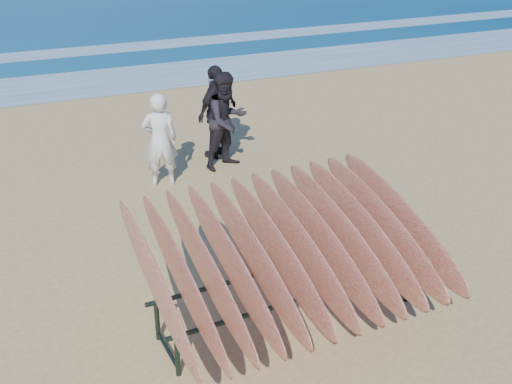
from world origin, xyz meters
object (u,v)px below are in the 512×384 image
person_dark_b (217,112)px  person_dark_a (227,121)px  person_white (160,140)px  surfboard_rack (289,250)px

person_dark_b → person_dark_a: bearing=57.3°
person_white → person_dark_b: 1.52m
person_dark_a → person_dark_b: person_dark_a is taller
person_white → person_dark_b: (1.28, 0.82, 0.06)m
person_white → person_dark_a: bearing=-158.7°
person_white → person_dark_a: 1.32m
surfboard_rack → person_dark_b: bearing=75.9°
person_dark_a → person_dark_b: 0.52m
surfboard_rack → person_dark_b: size_ratio=1.95×
surfboard_rack → person_white: 4.22m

